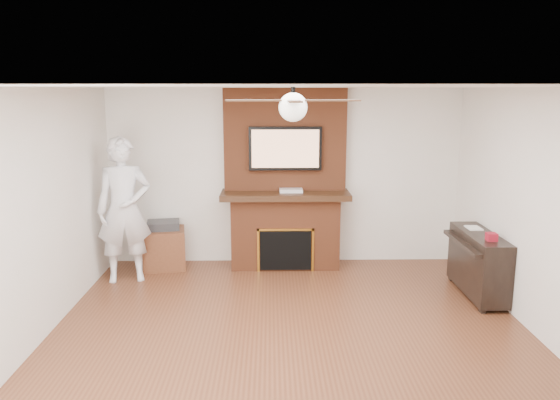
{
  "coord_description": "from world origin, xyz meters",
  "views": [
    {
      "loc": [
        -0.21,
        -4.97,
        2.48
      ],
      "look_at": [
        -0.1,
        0.9,
        1.28
      ],
      "focal_mm": 35.0,
      "sensor_mm": 36.0,
      "label": 1
    }
  ],
  "objects_px": {
    "side_table": "(164,246)",
    "piano": "(478,262)",
    "fireplace": "(285,197)",
    "person": "(124,210)"
  },
  "relations": [
    {
      "from": "fireplace",
      "to": "person",
      "type": "bearing_deg",
      "value": -164.13
    },
    {
      "from": "fireplace",
      "to": "person",
      "type": "height_order",
      "value": "fireplace"
    },
    {
      "from": "side_table",
      "to": "person",
      "type": "bearing_deg",
      "value": -135.87
    },
    {
      "from": "fireplace",
      "to": "piano",
      "type": "distance_m",
      "value": 2.68
    },
    {
      "from": "side_table",
      "to": "piano",
      "type": "relative_size",
      "value": 0.56
    },
    {
      "from": "side_table",
      "to": "piano",
      "type": "xyz_separation_m",
      "value": [
        4.02,
        -1.17,
        0.11
      ]
    },
    {
      "from": "fireplace",
      "to": "piano",
      "type": "relative_size",
      "value": 2.09
    },
    {
      "from": "fireplace",
      "to": "person",
      "type": "relative_size",
      "value": 1.32
    },
    {
      "from": "fireplace",
      "to": "side_table",
      "type": "distance_m",
      "value": 1.85
    },
    {
      "from": "person",
      "to": "piano",
      "type": "distance_m",
      "value": 4.49
    }
  ]
}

